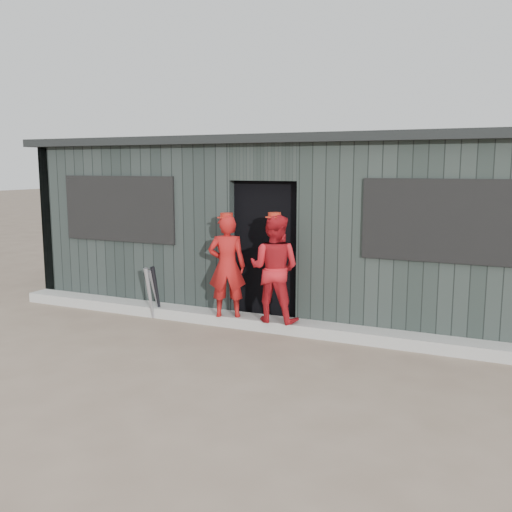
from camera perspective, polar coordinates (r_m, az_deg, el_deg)
The scene contains 9 objects.
ground at distance 6.37m, azimuth -6.88°, elevation -11.26°, with size 80.00×80.00×0.00m, color #705D4D.
curb at distance 7.87m, azimuth 0.06°, elevation -6.64°, with size 8.00×0.36×0.15m, color #9B9B96.
bat_left at distance 8.36m, azimuth -10.60°, elevation -3.70°, with size 0.07×0.07×0.77m, color #96969E.
bat_mid at distance 8.46m, azimuth -10.03°, elevation -3.68°, with size 0.07×0.07×0.73m, color gray.
bat_right at distance 8.43m, azimuth -9.91°, elevation -3.56°, with size 0.07×0.07×0.77m, color black.
player_red_left at distance 7.76m, azimuth -2.92°, elevation -1.02°, with size 0.51×0.34×1.40m, color maroon.
player_red_right at distance 7.51m, azimuth 1.84°, elevation -1.25°, with size 0.69×0.54×1.43m, color #B2151D.
player_grey_back at distance 8.19m, azimuth 2.13°, elevation -2.40°, with size 0.57×0.37×1.16m, color #B1B1B1.
dugout at distance 9.19m, azimuth 4.42°, elevation 3.27°, with size 8.30×3.30×2.62m.
Camera 1 is at (3.14, -5.08, 2.19)m, focal length 40.00 mm.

